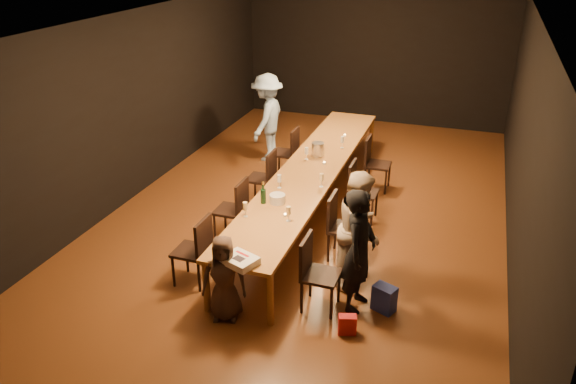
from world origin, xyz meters
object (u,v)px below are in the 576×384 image
(chair_right_0, at_px, (321,274))
(child, at_px, (224,278))
(chair_left_0, at_px, (191,250))
(chair_left_3, at_px, (285,152))
(woman_birthday, at_px, (359,251))
(birthday_cake, at_px, (240,260))
(chair_left_2, at_px, (261,178))
(chair_right_3, at_px, (378,164))
(chair_left_1, at_px, (230,209))
(champagne_bottle, at_px, (263,193))
(table, at_px, (311,171))
(chair_right_2, at_px, (364,192))
(woman_tan, at_px, (360,229))
(ice_bucket, at_px, (318,149))
(man_blue, at_px, (267,118))
(plate_stack, at_px, (277,199))
(chair_right_1, at_px, (345,228))

(chair_right_0, bearing_deg, child, -62.09)
(chair_left_0, xyz_separation_m, child, (0.70, -0.53, 0.07))
(chair_left_3, height_order, woman_birthday, woman_birthday)
(chair_left_0, bearing_deg, woman_birthday, -85.20)
(chair_left_3, relative_size, birthday_cake, 2.07)
(birthday_cake, bearing_deg, woman_birthday, 50.34)
(chair_left_2, xyz_separation_m, birthday_cake, (0.90, -2.90, 0.33))
(chair_left_2, xyz_separation_m, child, (0.70, -2.93, 0.07))
(chair_right_3, xyz_separation_m, chair_left_1, (-1.70, -2.40, 0.00))
(woman_birthday, distance_m, champagne_bottle, 1.73)
(table, bearing_deg, chair_right_2, 0.00)
(woman_tan, relative_size, birthday_cake, 3.41)
(chair_left_3, xyz_separation_m, ice_bucket, (0.80, -0.66, 0.40))
(man_blue, xyz_separation_m, birthday_cake, (1.50, -4.82, -0.05))
(plate_stack, bearing_deg, chair_right_1, 7.11)
(birthday_cake, height_order, champagne_bottle, champagne_bottle)
(chair_right_2, relative_size, woman_tan, 0.61)
(chair_right_3, bearing_deg, ice_bucket, -53.94)
(chair_right_2, bearing_deg, chair_left_2, -90.00)
(table, distance_m, chair_right_1, 1.49)
(table, relative_size, child, 5.65)
(birthday_cake, relative_size, champagne_bottle, 1.43)
(chair_right_1, relative_size, chair_left_2, 1.00)
(chair_left_2, bearing_deg, man_blue, 17.60)
(chair_left_2, relative_size, child, 0.88)
(birthday_cake, bearing_deg, chair_left_3, 123.33)
(chair_right_1, distance_m, chair_left_1, 1.70)
(chair_right_3, bearing_deg, chair_left_1, -35.31)
(child, bearing_deg, table, 72.03)
(chair_right_1, distance_m, man_blue, 3.90)
(chair_right_2, bearing_deg, chair_right_3, 180.00)
(child, relative_size, plate_stack, 4.92)
(woman_tan, height_order, plate_stack, woman_tan)
(woman_birthday, relative_size, man_blue, 0.91)
(chair_right_0, xyz_separation_m, ice_bucket, (-0.90, 2.94, 0.40))
(woman_tan, distance_m, champagne_bottle, 1.45)
(woman_tan, distance_m, birthday_cake, 1.62)
(chair_left_2, bearing_deg, chair_right_0, -144.69)
(chair_right_3, bearing_deg, woman_tan, 5.88)
(chair_left_1, xyz_separation_m, plate_stack, (0.77, -0.12, 0.35))
(table, relative_size, woman_tan, 3.92)
(table, xyz_separation_m, ice_bucket, (-0.05, 0.54, 0.16))
(champagne_bottle, bearing_deg, child, -85.89)
(chair_right_1, bearing_deg, chair_right_3, 180.00)
(chair_left_3, xyz_separation_m, woman_birthday, (2.10, -3.42, 0.30))
(chair_right_1, bearing_deg, ice_bucket, -152.67)
(table, height_order, child, child)
(chair_left_0, xyz_separation_m, champagne_bottle, (0.59, 1.01, 0.44))
(plate_stack, bearing_deg, child, -92.35)
(chair_right_3, distance_m, birthday_cake, 4.19)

